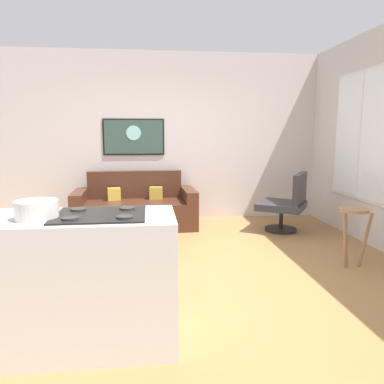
# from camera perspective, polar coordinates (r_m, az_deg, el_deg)

# --- Properties ---
(ground) EXTENTS (6.40, 6.40, 0.04)m
(ground) POSITION_cam_1_polar(r_m,az_deg,el_deg) (4.20, -2.36, -11.77)
(ground) COLOR #A27544
(back_wall) EXTENTS (6.40, 0.05, 2.80)m
(back_wall) POSITION_cam_1_polar(r_m,az_deg,el_deg) (6.35, -4.06, 8.37)
(back_wall) COLOR beige
(back_wall) RESTS_ON ground
(couch) EXTENTS (1.90, 0.93, 0.86)m
(couch) POSITION_cam_1_polar(r_m,az_deg,el_deg) (5.92, -8.67, -2.61)
(couch) COLOR #472619
(couch) RESTS_ON ground
(coffee_table) EXTENTS (0.86, 0.64, 0.43)m
(coffee_table) POSITION_cam_1_polar(r_m,az_deg,el_deg) (4.75, -8.50, -4.20)
(coffee_table) COLOR silver
(coffee_table) RESTS_ON ground
(armchair) EXTENTS (0.92, 0.92, 0.89)m
(armchair) POSITION_cam_1_polar(r_m,az_deg,el_deg) (5.74, 14.37, -1.70)
(armchair) COLOR black
(armchair) RESTS_ON ground
(bar_stool) EXTENTS (0.37, 0.36, 0.65)m
(bar_stool) POSITION_cam_1_polar(r_m,az_deg,el_deg) (4.47, 23.49, -4.19)
(bar_stool) COLOR #9C714D
(bar_stool) RESTS_ON ground
(kitchen_counter) EXTENTS (1.56, 0.64, 0.94)m
(kitchen_counter) POSITION_cam_1_polar(r_m,az_deg,el_deg) (2.76, -19.43, -12.87)
(kitchen_counter) COLOR silver
(kitchen_counter) RESTS_ON ground
(mixing_bowl) EXTENTS (0.27, 0.27, 0.12)m
(mixing_bowl) POSITION_cam_1_polar(r_m,az_deg,el_deg) (2.59, -22.74, -2.58)
(mixing_bowl) COLOR silver
(mixing_bowl) RESTS_ON kitchen_counter
(wall_painting) EXTENTS (1.01, 0.03, 0.60)m
(wall_painting) POSITION_cam_1_polar(r_m,az_deg,el_deg) (6.30, -8.94, 8.36)
(wall_painting) COLOR black
(window) EXTENTS (0.03, 1.34, 1.76)m
(window) POSITION_cam_1_polar(r_m,az_deg,el_deg) (5.60, 24.46, 7.89)
(window) COLOR silver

